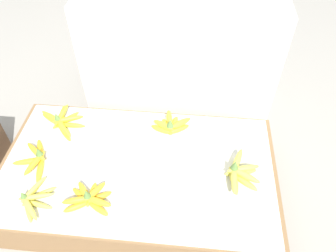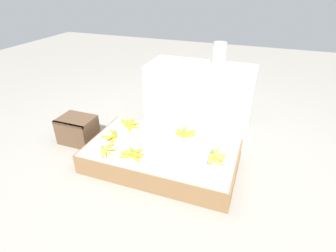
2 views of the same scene
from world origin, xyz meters
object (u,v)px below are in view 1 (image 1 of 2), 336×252
banana_bunch_front_left (33,199)px  banana_bunch_back_left (62,121)px  banana_bunch_middle_right (239,173)px  banana_bunch_back_midright (171,125)px  banana_bunch_front_midleft (89,198)px  banana_bunch_middle_left (36,159)px

banana_bunch_front_left → banana_bunch_back_left: banana_bunch_back_left is taller
banana_bunch_middle_right → banana_bunch_back_midright: bearing=141.5°
banana_bunch_back_midright → banana_bunch_middle_right: bearing=-38.5°
banana_bunch_front_midleft → banana_bunch_back_midright: 0.55m
banana_bunch_front_left → banana_bunch_back_midright: size_ratio=1.04×
banana_bunch_front_midleft → banana_bunch_middle_right: banana_bunch_middle_right is taller
banana_bunch_middle_right → banana_bunch_back_midright: (-0.33, 0.26, 0.00)m
banana_bunch_middle_right → banana_bunch_back_left: bearing=164.9°
banana_bunch_front_midleft → banana_bunch_middle_right: (0.64, 0.19, 0.00)m
banana_bunch_front_left → banana_bunch_front_midleft: size_ratio=1.04×
banana_bunch_front_left → banana_bunch_front_midleft: banana_bunch_front_midleft is taller
banana_bunch_back_left → banana_bunch_back_midright: banana_bunch_back_midright is taller
banana_bunch_middle_right → banana_bunch_back_midright: 0.42m
banana_bunch_front_midleft → banana_bunch_back_left: 0.51m
banana_bunch_back_left → banana_bunch_middle_right: bearing=-15.1°
banana_bunch_middle_left → banana_bunch_middle_right: size_ratio=1.02×
banana_bunch_front_midleft → banana_bunch_back_midright: size_ratio=1.00×
banana_bunch_front_midleft → banana_bunch_middle_left: size_ratio=0.83×
banana_bunch_middle_right → banana_bunch_front_left: bearing=-166.3°
banana_bunch_middle_right → banana_bunch_back_midright: banana_bunch_back_midright is taller
banana_bunch_front_midleft → banana_bunch_middle_left: bearing=148.7°
banana_bunch_front_midleft → banana_bunch_back_left: (-0.26, 0.44, -0.00)m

